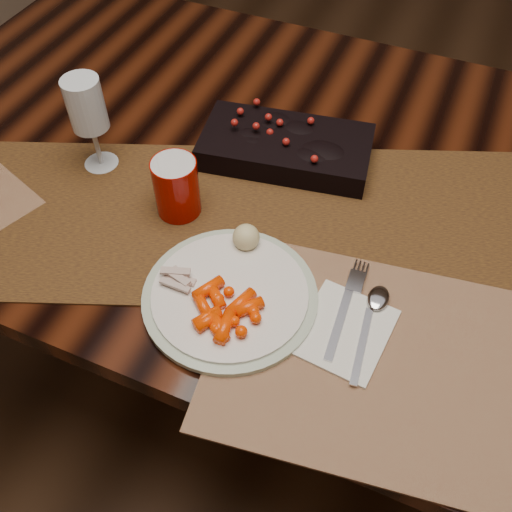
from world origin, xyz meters
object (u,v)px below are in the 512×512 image
at_px(placemat_main, 381,361).
at_px(turkey_shreds, 181,280).
at_px(centerpiece, 286,144).
at_px(napkin, 344,331).
at_px(wine_glass, 91,125).
at_px(dinner_plate, 230,295).
at_px(red_cup, 176,187).
at_px(dining_table, 302,291).
at_px(mashed_potatoes, 251,245).
at_px(baby_carrots, 225,311).

relative_size(placemat_main, turkey_shreds, 7.77).
xyz_separation_m(centerpiece, napkin, (0.22, -0.33, -0.03)).
xyz_separation_m(placemat_main, wine_glass, (-0.60, 0.20, 0.09)).
distance_m(dinner_plate, red_cup, 0.22).
distance_m(napkin, red_cup, 0.37).
height_order(placemat_main, red_cup, red_cup).
bearing_deg(napkin, wine_glass, 167.41).
distance_m(dining_table, placemat_main, 0.55).
bearing_deg(wine_glass, placemat_main, -18.54).
height_order(dining_table, red_cup, red_cup).
xyz_separation_m(centerpiece, mashed_potatoes, (0.04, -0.26, 0.01)).
bearing_deg(placemat_main, dinner_plate, 169.48).
distance_m(mashed_potatoes, wine_glass, 0.38).
relative_size(baby_carrots, mashed_potatoes, 1.35).
bearing_deg(mashed_potatoes, dinner_plate, -89.24).
xyz_separation_m(centerpiece, red_cup, (-0.12, -0.20, 0.02)).
bearing_deg(turkey_shreds, wine_glass, 144.22).
relative_size(centerpiece, red_cup, 2.98).
bearing_deg(red_cup, mashed_potatoes, -18.92).
bearing_deg(napkin, baby_carrots, -157.63).
xyz_separation_m(placemat_main, turkey_shreds, (-0.32, 0.00, 0.02)).
height_order(turkey_shreds, napkin, turkey_shreds).
distance_m(turkey_shreds, wine_glass, 0.35).
bearing_deg(red_cup, dining_table, 44.02).
bearing_deg(baby_carrots, dining_table, 87.64).
relative_size(centerpiece, mashed_potatoes, 4.06).
bearing_deg(centerpiece, dining_table, -17.92).
bearing_deg(baby_carrots, dinner_plate, 105.22).
bearing_deg(turkey_shreds, napkin, 5.36).
bearing_deg(wine_glass, centerpiece, 26.01).
bearing_deg(dining_table, turkey_shreds, -107.09).
xyz_separation_m(red_cup, wine_glass, (-0.20, 0.05, 0.04)).
bearing_deg(napkin, centerpiece, 129.59).
bearing_deg(centerpiece, turkey_shreds, -95.63).
bearing_deg(dining_table, dinner_plate, -94.54).
distance_m(dinner_plate, napkin, 0.18).
distance_m(centerpiece, dinner_plate, 0.35).
distance_m(centerpiece, baby_carrots, 0.39).
bearing_deg(baby_carrots, napkin, 16.68).
distance_m(baby_carrots, red_cup, 0.25).
height_order(centerpiece, baby_carrots, centerpiece).
relative_size(napkin, red_cup, 1.37).
xyz_separation_m(baby_carrots, turkey_shreds, (-0.09, 0.03, -0.00)).
relative_size(dining_table, centerpiece, 5.68).
bearing_deg(napkin, dinner_plate, -170.56).
bearing_deg(mashed_potatoes, baby_carrots, -84.55).
bearing_deg(dinner_plate, dining_table, 85.46).
height_order(mashed_potatoes, wine_glass, wine_glass).
distance_m(turkey_shreds, red_cup, 0.18).
relative_size(napkin, wine_glass, 0.79).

